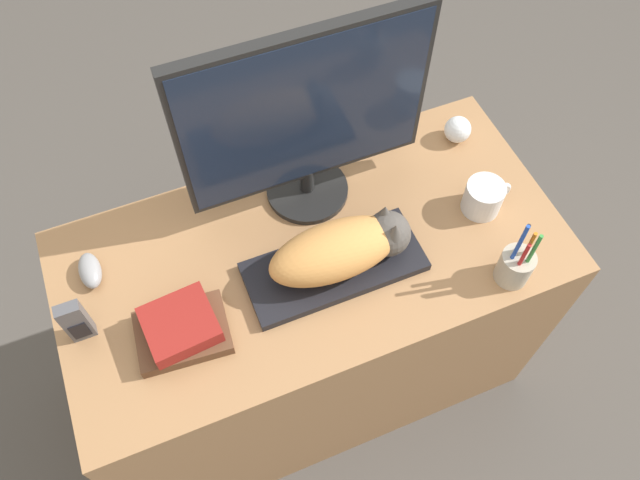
% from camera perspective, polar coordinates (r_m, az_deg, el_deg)
% --- Properties ---
extents(ground_plane, '(12.00, 12.00, 0.00)m').
position_cam_1_polar(ground_plane, '(2.14, 2.79, -18.53)').
color(ground_plane, '#4C4742').
extents(desk, '(1.24, 0.62, 0.78)m').
position_cam_1_polar(desk, '(1.86, -0.55, -7.16)').
color(desk, '#9E7047').
rests_on(desk, ground_plane).
extents(keyboard, '(0.42, 0.18, 0.02)m').
position_cam_1_polar(keyboard, '(1.48, 1.30, -2.45)').
color(keyboard, black).
rests_on(keyboard, desk).
extents(cat, '(0.35, 0.14, 0.13)m').
position_cam_1_polar(cat, '(1.43, 2.38, -0.66)').
color(cat, '#D18C47').
rests_on(cat, keyboard).
extents(monitor, '(0.58, 0.21, 0.51)m').
position_cam_1_polar(monitor, '(1.40, -1.32, 11.05)').
color(monitor, black).
rests_on(monitor, desk).
extents(computer_mouse, '(0.05, 0.10, 0.04)m').
position_cam_1_polar(computer_mouse, '(1.56, -20.28, -2.64)').
color(computer_mouse, gray).
rests_on(computer_mouse, desk).
extents(coffee_mug, '(0.13, 0.10, 0.09)m').
position_cam_1_polar(coffee_mug, '(1.61, 14.76, 3.80)').
color(coffee_mug, silver).
rests_on(coffee_mug, desk).
extents(pen_cup, '(0.08, 0.08, 0.22)m').
position_cam_1_polar(pen_cup, '(1.51, 17.44, -2.23)').
color(pen_cup, '#B2A893').
rests_on(pen_cup, desk).
extents(baseball, '(0.07, 0.07, 0.07)m').
position_cam_1_polar(baseball, '(1.74, 12.47, 9.84)').
color(baseball, silver).
rests_on(baseball, desk).
extents(phone, '(0.05, 0.03, 0.13)m').
position_cam_1_polar(phone, '(1.46, -21.42, -6.97)').
color(phone, '#4C4C51').
rests_on(phone, desk).
extents(book_stack, '(0.22, 0.17, 0.07)m').
position_cam_1_polar(book_stack, '(1.42, -12.55, -7.93)').
color(book_stack, brown).
rests_on(book_stack, desk).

